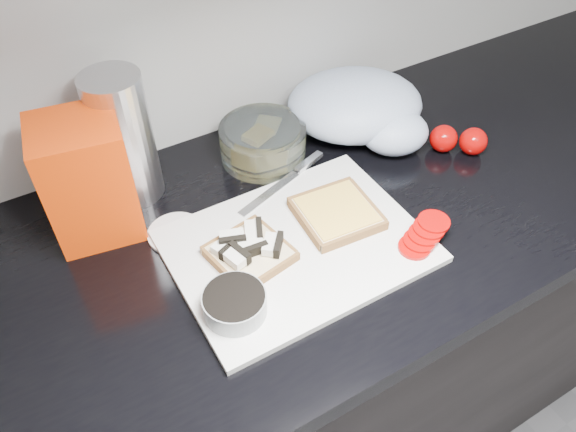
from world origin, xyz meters
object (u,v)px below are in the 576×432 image
at_px(cutting_board, 297,246).
at_px(steel_canister, 124,139).
at_px(bread_bag, 88,180).
at_px(glass_bowl, 263,142).

xyz_separation_m(cutting_board, steel_canister, (-0.18, 0.27, 0.11)).
xyz_separation_m(bread_bag, steel_canister, (0.08, 0.05, 0.01)).
relative_size(bread_bag, steel_canister, 0.88).
bearing_deg(cutting_board, steel_canister, 123.69).
height_order(cutting_board, bread_bag, bread_bag).
height_order(cutting_board, glass_bowl, glass_bowl).
height_order(cutting_board, steel_canister, steel_canister).
bearing_deg(bread_bag, glass_bowl, 13.83).
distance_m(glass_bowl, bread_bag, 0.33).
height_order(glass_bowl, bread_bag, bread_bag).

